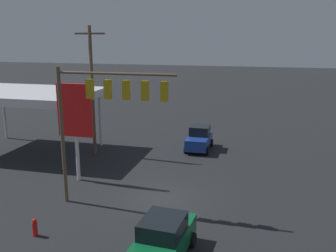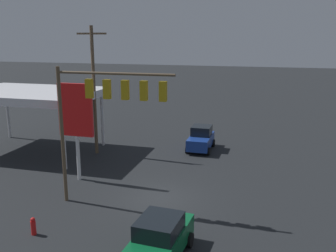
{
  "view_description": "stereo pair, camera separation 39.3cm",
  "coord_description": "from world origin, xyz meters",
  "px_view_note": "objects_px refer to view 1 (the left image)",
  "views": [
    {
      "loc": [
        -5.5,
        19.57,
        9.21
      ],
      "look_at": [
        0.0,
        -2.0,
        3.85
      ],
      "focal_mm": 40.0,
      "sensor_mm": 36.0,
      "label": 1
    },
    {
      "loc": [
        -5.88,
        19.47,
        9.21
      ],
      "look_at": [
        0.0,
        -2.0,
        3.85
      ],
      "focal_mm": 40.0,
      "sensor_mm": 36.0,
      "label": 2
    }
  ],
  "objects_px": {
    "traffic_signal_assembly": "(106,102)",
    "fire_hydrant": "(35,227)",
    "utility_pole": "(92,88)",
    "sedan_far": "(163,240)",
    "hatchback_crossing": "(199,138)",
    "price_sign": "(75,114)"
  },
  "relations": [
    {
      "from": "traffic_signal_assembly",
      "to": "utility_pole",
      "type": "distance_m",
      "value": 9.99
    },
    {
      "from": "traffic_signal_assembly",
      "to": "sedan_far",
      "type": "xyz_separation_m",
      "value": [
        -4.19,
        4.29,
        -4.93
      ]
    },
    {
      "from": "traffic_signal_assembly",
      "to": "sedan_far",
      "type": "height_order",
      "value": "traffic_signal_assembly"
    },
    {
      "from": "traffic_signal_assembly",
      "to": "sedan_far",
      "type": "distance_m",
      "value": 7.76
    },
    {
      "from": "traffic_signal_assembly",
      "to": "utility_pole",
      "type": "bearing_deg",
      "value": -60.19
    },
    {
      "from": "price_sign",
      "to": "sedan_far",
      "type": "relative_size",
      "value": 1.41
    },
    {
      "from": "utility_pole",
      "to": "hatchback_crossing",
      "type": "distance_m",
      "value": 9.59
    },
    {
      "from": "price_sign",
      "to": "hatchback_crossing",
      "type": "xyz_separation_m",
      "value": [
        -6.53,
        -8.68,
        -3.48
      ]
    },
    {
      "from": "utility_pole",
      "to": "sedan_far",
      "type": "height_order",
      "value": "utility_pole"
    },
    {
      "from": "sedan_far",
      "to": "fire_hydrant",
      "type": "relative_size",
      "value": 5.13
    },
    {
      "from": "sedan_far",
      "to": "hatchback_crossing",
      "type": "xyz_separation_m",
      "value": [
        1.2,
        -16.1,
        -0.0
      ]
    },
    {
      "from": "hatchback_crossing",
      "to": "fire_hydrant",
      "type": "height_order",
      "value": "hatchback_crossing"
    },
    {
      "from": "utility_pole",
      "to": "fire_hydrant",
      "type": "xyz_separation_m",
      "value": [
        -2.76,
        12.51,
        -4.85
      ]
    },
    {
      "from": "hatchback_crossing",
      "to": "fire_hydrant",
      "type": "distance_m",
      "value": 16.51
    },
    {
      "from": "sedan_far",
      "to": "hatchback_crossing",
      "type": "bearing_deg",
      "value": -171.84
    },
    {
      "from": "traffic_signal_assembly",
      "to": "price_sign",
      "type": "height_order",
      "value": "traffic_signal_assembly"
    },
    {
      "from": "traffic_signal_assembly",
      "to": "fire_hydrant",
      "type": "xyz_separation_m",
      "value": [
        2.19,
        3.85,
        -5.44
      ]
    },
    {
      "from": "utility_pole",
      "to": "traffic_signal_assembly",
      "type": "bearing_deg",
      "value": 119.81
    },
    {
      "from": "traffic_signal_assembly",
      "to": "hatchback_crossing",
      "type": "xyz_separation_m",
      "value": [
        -2.99,
        -11.81,
        -4.93
      ]
    },
    {
      "from": "traffic_signal_assembly",
      "to": "fire_hydrant",
      "type": "relative_size",
      "value": 8.71
    },
    {
      "from": "utility_pole",
      "to": "sedan_far",
      "type": "distance_m",
      "value": 16.43
    },
    {
      "from": "sedan_far",
      "to": "hatchback_crossing",
      "type": "distance_m",
      "value": 16.15
    }
  ]
}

